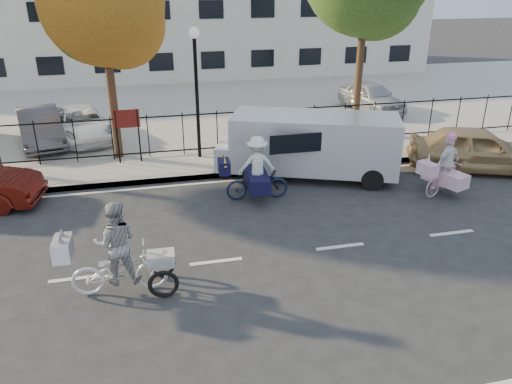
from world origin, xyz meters
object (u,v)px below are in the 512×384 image
object	(u,v)px
zebra_trike	(118,259)
unicorn_bike	(445,172)
lamppost	(196,71)
bull_bike	(256,175)
white_van	(311,144)
gold_sedan	(477,149)
lot_car_b	(81,124)
lot_car_c	(40,127)
lot_car_d	(371,97)

from	to	relation	value
zebra_trike	unicorn_bike	size ratio (longest dim) A/B	1.21
lamppost	bull_bike	bearing A→B (deg)	-71.80
white_van	gold_sedan	size ratio (longest dim) A/B	1.42
unicorn_bike	gold_sedan	world-z (taller)	unicorn_bike
lot_car_b	lot_car_c	size ratio (longest dim) A/B	1.06
lot_car_c	lot_car_b	bearing A→B (deg)	0.19
white_van	lot_car_c	bearing A→B (deg)	171.80
lamppost	lot_car_d	size ratio (longest dim) A/B	1.12
lamppost	gold_sedan	distance (m)	9.57
gold_sedan	lot_car_b	size ratio (longest dim) A/B	1.01
lamppost	lot_car_c	size ratio (longest dim) A/B	1.07
unicorn_bike	lot_car_c	xyz separation A→B (m)	(-12.20, 7.35, 0.11)
lamppost	bull_bike	world-z (taller)	lamppost
lamppost	lot_car_b	distance (m)	5.73
zebra_trike	lamppost	bearing A→B (deg)	-16.68
zebra_trike	gold_sedan	distance (m)	12.18
white_van	lamppost	bearing A→B (deg)	166.55
zebra_trike	unicorn_bike	distance (m)	9.63
unicorn_bike	lot_car_d	xyz separation A→B (m)	(1.98, 9.20, 0.10)
lamppost	unicorn_bike	world-z (taller)	lamppost
zebra_trike	lot_car_d	size ratio (longest dim) A/B	0.60
unicorn_bike	white_van	xyz separation A→B (m)	(-3.36, 2.27, 0.40)
bull_bike	lot_car_d	world-z (taller)	bull_bike
bull_bike	white_van	bearing A→B (deg)	-54.39
zebra_trike	lot_car_c	size ratio (longest dim) A/B	0.58
lot_car_c	zebra_trike	bearing A→B (deg)	-87.19
lamppost	zebra_trike	size ratio (longest dim) A/B	1.86
lot_car_c	lot_car_d	xyz separation A→B (m)	(14.17, 1.85, -0.01)
lot_car_b	lot_car_d	distance (m)	12.86
bull_bike	white_van	world-z (taller)	white_van
lamppost	white_van	world-z (taller)	lamppost
gold_sedan	lot_car_d	distance (m)	7.63
zebra_trike	unicorn_bike	xyz separation A→B (m)	(9.18, 2.92, -0.07)
lot_car_d	lot_car_b	bearing A→B (deg)	176.40
gold_sedan	lot_car_c	world-z (taller)	lot_car_c
gold_sedan	zebra_trike	bearing A→B (deg)	132.81
lot_car_c	white_van	bearing A→B (deg)	-43.47
unicorn_bike	lot_car_c	world-z (taller)	unicorn_bike
white_van	lot_car_d	xyz separation A→B (m)	(5.34, 6.93, -0.30)
bull_bike	lamppost	bearing A→B (deg)	21.86
zebra_trike	white_van	distance (m)	7.81
bull_bike	white_van	size ratio (longest dim) A/B	0.33
zebra_trike	bull_bike	world-z (taller)	zebra_trike
gold_sedan	unicorn_bike	bearing A→B (deg)	147.27
lot_car_c	lamppost	bearing A→B (deg)	-40.10
zebra_trike	bull_bike	size ratio (longest dim) A/B	1.15
white_van	lot_car_d	bearing A→B (deg)	74.12
unicorn_bike	gold_sedan	size ratio (longest dim) A/B	0.45
unicorn_bike	white_van	size ratio (longest dim) A/B	0.31
zebra_trike	lot_car_d	xyz separation A→B (m)	(11.16, 12.12, 0.03)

